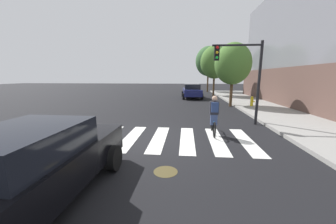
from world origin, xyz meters
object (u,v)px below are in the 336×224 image
at_px(traffic_light_near, 243,69).
at_px(fire_hydrant, 252,101).
at_px(sedan_near, 32,166).
at_px(street_tree_far, 208,61).
at_px(street_tree_near, 233,64).
at_px(sedan_mid, 192,91).
at_px(street_tree_mid, 215,62).
at_px(cyclist, 214,116).
at_px(manhole_cover, 166,171).

height_order(traffic_light_near, fire_hydrant, traffic_light_near).
bearing_deg(fire_hydrant, sedan_near, -123.26).
height_order(traffic_light_near, street_tree_far, street_tree_far).
bearing_deg(street_tree_near, street_tree_far, 90.86).
xyz_separation_m(sedan_near, sedan_mid, (3.56, 19.01, 0.02)).
height_order(sedan_near, traffic_light_near, traffic_light_near).
height_order(sedan_mid, street_tree_mid, street_tree_mid).
bearing_deg(fire_hydrant, street_tree_far, 96.28).
xyz_separation_m(sedan_near, street_tree_near, (6.63, 13.03, 2.66)).
distance_m(cyclist, street_tree_far, 23.82).
relative_size(manhole_cover, fire_hydrant, 0.82).
height_order(cyclist, traffic_light_near, traffic_light_near).
height_order(sedan_mid, cyclist, cyclist).
bearing_deg(manhole_cover, street_tree_far, 81.44).
bearing_deg(fire_hydrant, street_tree_mid, 101.00).
relative_size(sedan_mid, cyclist, 2.82).
bearing_deg(street_tree_mid, street_tree_near, -88.38).
relative_size(manhole_cover, traffic_light_near, 0.15).
xyz_separation_m(manhole_cover, traffic_light_near, (3.34, 5.42, 2.86)).
relative_size(sedan_near, traffic_light_near, 1.10).
height_order(sedan_mid, traffic_light_near, traffic_light_near).
bearing_deg(traffic_light_near, cyclist, -129.12).
distance_m(traffic_light_near, street_tree_near, 6.19).
xyz_separation_m(sedan_near, traffic_light_near, (5.71, 6.94, 2.04)).
bearing_deg(traffic_light_near, street_tree_far, 88.15).
bearing_deg(manhole_cover, street_tree_mid, 78.58).
bearing_deg(manhole_cover, street_tree_near, 69.68).
bearing_deg(street_tree_near, manhole_cover, -110.32).
bearing_deg(manhole_cover, cyclist, 63.39).
distance_m(sedan_near, cyclist, 6.40).
xyz_separation_m(cyclist, street_tree_near, (2.55, 8.10, 2.64)).
height_order(manhole_cover, cyclist, cyclist).
xyz_separation_m(manhole_cover, street_tree_mid, (4.02, 19.92, 4.21)).
height_order(street_tree_near, street_tree_mid, street_tree_mid).
relative_size(sedan_mid, street_tree_mid, 0.77).
relative_size(manhole_cover, street_tree_mid, 0.10).
bearing_deg(street_tree_mid, sedan_mid, -139.25).
distance_m(traffic_light_near, fire_hydrant, 6.43).
distance_m(sedan_mid, street_tree_near, 7.22).
bearing_deg(sedan_near, street_tree_far, 77.26).
height_order(manhole_cover, fire_hydrant, fire_hydrant).
relative_size(sedan_near, street_tree_near, 0.89).
bearing_deg(street_tree_near, cyclist, -107.51).
distance_m(fire_hydrant, street_tree_mid, 9.91).
height_order(fire_hydrant, street_tree_near, street_tree_near).
bearing_deg(street_tree_mid, manhole_cover, -101.42).
distance_m(sedan_near, street_tree_far, 29.29).
bearing_deg(fire_hydrant, sedan_mid, 124.80).
bearing_deg(traffic_light_near, manhole_cover, -121.68).
xyz_separation_m(sedan_mid, cyclist, (0.51, -14.08, 0.00)).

